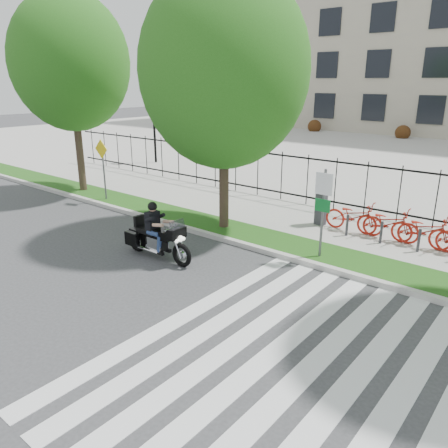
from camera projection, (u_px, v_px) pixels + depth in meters
The scene contains 13 objects.
ground at pixel (123, 287), 10.88m from camera, with size 120.00×120.00×0.00m, color #363739.
curb at pixel (226, 240), 13.87m from camera, with size 60.00×0.20×0.15m, color #B5B2AA.
grass_verge at pixel (242, 233), 14.49m from camera, with size 60.00×1.50×0.15m, color #1E4A12.
sidewalk at pixel (283, 216), 16.33m from camera, with size 60.00×3.50×0.15m, color #AFACA3.
plaza at pixel (423, 156), 29.23m from camera, with size 80.00×34.00×0.10m, color #AFACA3.
crosswalk_stripes at pixel (290, 362), 7.97m from camera, with size 5.70×8.00×0.01m, color silver, non-canonical shape.
iron_fence at pixel (307, 180), 17.28m from camera, with size 30.00×0.06×2.00m, color black, non-canonical shape.
lamp_post_left at pixel (153, 110), 25.92m from camera, with size 1.06×0.70×4.25m.
street_tree_0 at pixel (71, 63), 18.24m from camera, with size 4.94×4.94×8.31m.
street_tree_1 at pixel (224, 70), 13.37m from camera, with size 5.28×5.28×8.09m.
sign_pole_regulatory at pixel (323, 202), 11.89m from camera, with size 0.50×0.09×2.50m.
sign_pole_warning at pixel (103, 161), 17.87m from camera, with size 0.78×0.09×2.49m.
motorcycle_rider at pixel (157, 236), 12.45m from camera, with size 2.59×0.75×2.00m.
Camera 1 is at (8.19, -6.01, 4.90)m, focal length 35.00 mm.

